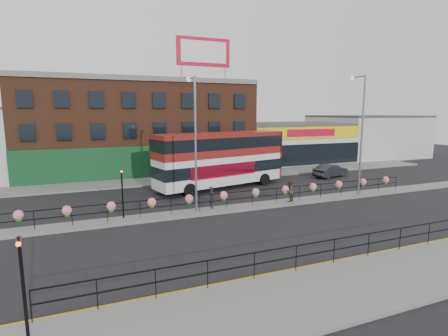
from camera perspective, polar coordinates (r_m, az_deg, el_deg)
name	(u,v)px	position (r m, az deg, el deg)	size (l,w,h in m)	color
ground	(240,209)	(25.16, 2.59, -6.65)	(120.00, 120.00, 0.00)	black
south_pavement	(365,283)	(15.76, 22.00, -17.01)	(60.00, 4.00, 0.15)	slate
north_pavement	(191,178)	(36.10, -5.39, -1.69)	(60.00, 4.00, 0.15)	slate
median	(240,208)	(25.14, 2.59, -6.48)	(60.00, 1.60, 0.15)	slate
yellow_line_inner	(328,262)	(17.34, 16.55, -14.50)	(60.00, 0.10, 0.01)	gold
yellow_line_outer	(330,264)	(17.21, 16.93, -14.70)	(60.00, 0.10, 0.01)	gold
brick_building	(138,127)	(42.41, -13.86, 6.58)	(25.00, 12.21, 10.30)	brown
supermarket	(285,142)	(49.55, 9.86, 4.18)	(15.00, 12.25, 5.30)	silver
warehouse_east	(366,136)	(58.72, 22.18, 4.89)	(14.50, 12.00, 6.30)	#BABAB5
billboard	(204,52)	(39.57, -3.35, 18.37)	(6.00, 0.29, 4.40)	#BB0926
median_railing	(240,194)	(24.89, 2.61, -4.33)	(30.04, 0.56, 1.23)	black
south_railing	(296,252)	(15.56, 11.73, -13.29)	(20.04, 0.05, 1.12)	black
double_decker_bus	(221,154)	(31.41, -0.46, 2.28)	(12.72, 5.57, 5.02)	silver
car	(331,171)	(38.62, 17.01, -0.41)	(4.43, 2.42, 1.39)	#27282F
pedestrian_a	(212,197)	(24.61, -2.01, -4.79)	(0.51, 0.64, 1.53)	black
pedestrian_b	(289,191)	(26.73, 10.63, -3.72)	(0.99, 0.93, 1.63)	#3E3326
lamp_column_west	(194,133)	(23.25, -4.85, 5.78)	(0.32, 1.58, 9.01)	slate
lamp_column_east	(360,124)	(30.38, 21.35, 6.63)	(0.34, 1.68, 9.60)	slate
traffic_light_south	(21,266)	(11.96, -30.20, -13.66)	(0.15, 0.28, 3.65)	black
traffic_light_median	(122,182)	(22.89, -16.33, -2.25)	(0.15, 0.28, 3.65)	black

